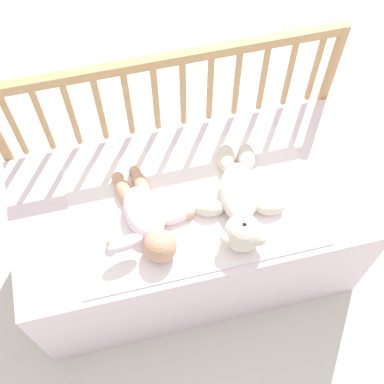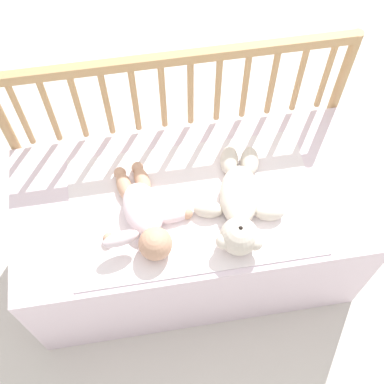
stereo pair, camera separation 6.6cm
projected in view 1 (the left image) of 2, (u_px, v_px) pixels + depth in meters
ground_plane at (191, 257)px, 2.25m from camera, size 12.00×12.00×0.00m
crib_mattress at (191, 231)px, 2.02m from camera, size 1.21×0.59×0.52m
crib_rail at (170, 107)px, 1.86m from camera, size 1.21×0.04×0.87m
blanket at (193, 205)px, 1.78m from camera, size 0.81×0.49×0.01m
teddy_bear at (240, 203)px, 1.73m from camera, size 0.30×0.42×0.12m
baby at (147, 218)px, 1.71m from camera, size 0.30×0.38×0.11m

